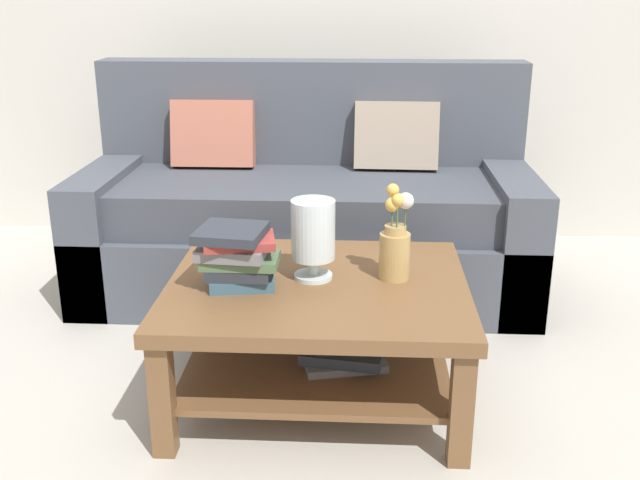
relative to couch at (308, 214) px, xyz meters
The scene contains 6 objects.
ground_plane 0.85m from the couch, 88.10° to the right, with size 10.00×10.00×0.00m, color #B7B2A8.
couch is the anchor object (origin of this frame).
coffee_table 1.06m from the couch, 83.70° to the right, with size 1.03×0.88×0.44m.
book_stack_main 1.12m from the couch, 98.13° to the right, with size 0.28×0.26×0.21m.
glass_hurricane_vase 1.05m from the couch, 84.81° to the right, with size 0.15×0.15×0.28m.
flower_pitcher 1.09m from the couch, 69.48° to the right, with size 0.11×0.11×0.34m.
Camera 1 is at (0.22, -2.63, 1.41)m, focal length 41.49 mm.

